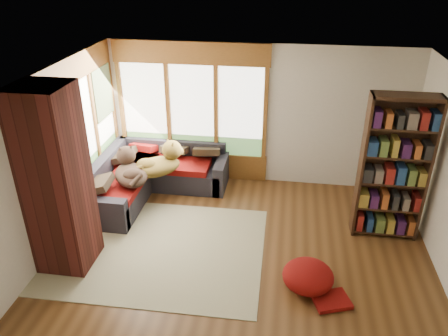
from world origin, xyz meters
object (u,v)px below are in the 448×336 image
(sectional_sofa, at_px, (144,177))
(brick_chimney, at_px, (56,181))
(area_rug, at_px, (155,248))
(pouf, at_px, (308,276))
(bookshelf, at_px, (394,169))
(dog_brindle, at_px, (129,167))
(dog_tan, at_px, (160,159))

(sectional_sofa, bearing_deg, brick_chimney, -104.58)
(area_rug, bearing_deg, brick_chimney, -158.37)
(sectional_sofa, xyz_separation_m, area_rug, (0.67, -1.61, -0.30))
(brick_chimney, distance_m, pouf, 3.53)
(bookshelf, bearing_deg, sectional_sofa, 170.66)
(area_rug, relative_size, dog_brindle, 3.36)
(dog_brindle, bearing_deg, pouf, -150.07)
(pouf, height_order, dog_tan, dog_tan)
(sectional_sofa, bearing_deg, dog_brindle, -98.29)
(brick_chimney, xyz_separation_m, area_rug, (1.11, 0.44, -1.29))
(sectional_sofa, relative_size, pouf, 3.25)
(area_rug, height_order, pouf, pouf)
(brick_chimney, distance_m, dog_brindle, 1.68)
(bookshelf, bearing_deg, brick_chimney, -163.16)
(brick_chimney, xyz_separation_m, sectional_sofa, (0.45, 2.05, -1.00))
(pouf, bearing_deg, area_rug, 167.43)
(bookshelf, xyz_separation_m, dog_tan, (-3.71, 0.51, -0.35))
(dog_brindle, bearing_deg, brick_chimney, 134.15)
(pouf, distance_m, dog_tan, 3.24)
(brick_chimney, xyz_separation_m, bookshelf, (4.54, 1.37, -0.17))
(bookshelf, relative_size, dog_brindle, 2.36)
(sectional_sofa, height_order, area_rug, sectional_sofa)
(bookshelf, bearing_deg, dog_brindle, 177.59)
(brick_chimney, xyz_separation_m, dog_tan, (0.83, 1.88, -0.52))
(sectional_sofa, distance_m, dog_brindle, 0.68)
(sectional_sofa, xyz_separation_m, dog_tan, (0.38, -0.17, 0.48))
(dog_tan, distance_m, dog_brindle, 0.54)
(area_rug, bearing_deg, dog_tan, 101.38)
(bookshelf, relative_size, pouf, 3.34)
(area_rug, relative_size, pouf, 4.76)
(brick_chimney, relative_size, pouf, 3.84)
(brick_chimney, bearing_deg, area_rug, 21.63)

